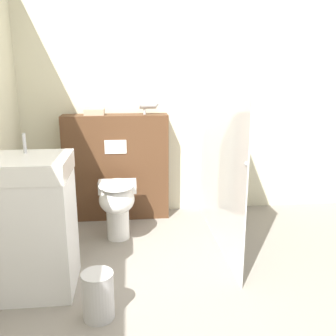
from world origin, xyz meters
The scene contains 8 objects.
wall_back centered at (0.00, 2.22, 1.25)m, with size 8.00×0.06×2.50m.
partition_panel centered at (-0.52, 2.04, 0.56)m, with size 1.09×0.25×1.11m.
shower_glass centered at (0.41, 1.35, 0.98)m, with size 0.04×1.68×1.96m.
toilet centered at (-0.51, 1.45, 0.37)m, with size 0.37×0.55×0.57m.
sink_vanity centered at (-1.12, 0.70, 0.50)m, with size 0.64×0.52×1.13m.
hair_drier centered at (-0.17, 2.03, 1.21)m, with size 0.20×0.09×0.15m.
folded_towel centered at (-0.73, 2.04, 1.14)m, with size 0.20×0.16×0.06m.
waste_bin centered at (-0.60, 0.29, 0.16)m, with size 0.21×0.21×0.32m.
Camera 1 is at (-0.38, -1.85, 1.56)m, focal length 40.00 mm.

